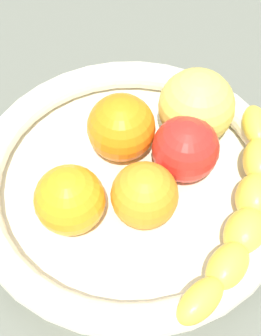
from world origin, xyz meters
TOP-DOWN VIEW (x-y plane):
  - kitchen_counter at (0.00, 0.00)cm, footprint 120.00×120.00cm
  - fruit_bowl at (0.00, 0.00)cm, footprint 30.61×30.61cm
  - banana_draped_left at (-10.38, 3.52)cm, footprint 10.15×23.52cm
  - orange_front at (-1.46, 2.92)cm, footprint 6.14×6.14cm
  - orange_mid_left at (5.11, 3.96)cm, footprint 6.40×6.40cm
  - orange_mid_right at (1.22, -4.49)cm, footprint 6.76×6.76cm
  - apple_yellow at (-6.06, -7.33)cm, footprint 7.68×7.68cm
  - tomato_red at (-5.07, -2.41)cm, footprint 6.46×6.46cm

SIDE VIEW (x-z plane):
  - kitchen_counter at x=0.00cm, z-range 0.00..3.00cm
  - fruit_bowl at x=0.00cm, z-range 3.08..7.93cm
  - banana_draped_left at x=-10.38cm, z-range 5.45..9.39cm
  - orange_front at x=-1.46cm, z-range 4.93..11.06cm
  - orange_mid_left at x=5.11cm, z-range 4.93..11.32cm
  - tomato_red at x=-5.07cm, z-range 4.93..11.38cm
  - orange_mid_right at x=1.22cm, z-range 4.93..11.68cm
  - apple_yellow at x=-6.06cm, z-range 4.93..12.61cm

